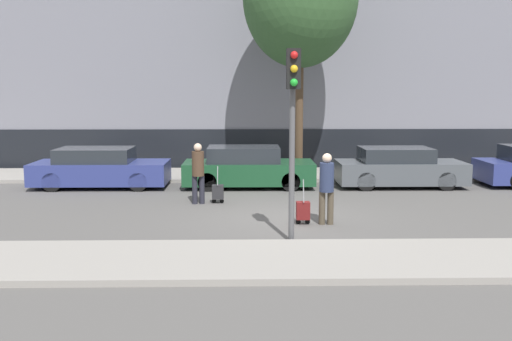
{
  "coord_description": "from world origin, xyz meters",
  "views": [
    {
      "loc": [
        -1.08,
        -13.94,
        3.18
      ],
      "look_at": [
        -0.76,
        1.8,
        0.95
      ],
      "focal_mm": 40.0,
      "sensor_mm": 36.0,
      "label": 1
    }
  ],
  "objects": [
    {
      "name": "pedestrian_right",
      "position": [
        0.86,
        -0.69,
        0.97
      ],
      "size": [
        0.35,
        0.34,
        1.71
      ],
      "rotation": [
        0.0,
        0.0,
        -0.06
      ],
      "color": "#4C4233",
      "rests_on": "ground_plane"
    },
    {
      "name": "parked_car_2",
      "position": [
        4.02,
        4.59,
        0.62
      ],
      "size": [
        4.14,
        1.73,
        1.3
      ],
      "color": "#4C5156",
      "rests_on": "ground_plane"
    },
    {
      "name": "sidewalk_far",
      "position": [
        0.0,
        7.0,
        0.06
      ],
      "size": [
        28.0,
        3.0,
        0.12
      ],
      "color": "gray",
      "rests_on": "ground_plane"
    },
    {
      "name": "parked_car_1",
      "position": [
        -0.98,
        4.63,
        0.63
      ],
      "size": [
        4.25,
        1.78,
        1.34
      ],
      "color": "#194728",
      "rests_on": "ground_plane"
    },
    {
      "name": "sidewalk_near",
      "position": [
        0.0,
        -3.75,
        0.06
      ],
      "size": [
        28.0,
        2.5,
        0.12
      ],
      "color": "gray",
      "rests_on": "ground_plane"
    },
    {
      "name": "parked_car_0",
      "position": [
        -5.83,
        4.7,
        0.62
      ],
      "size": [
        4.36,
        1.82,
        1.3
      ],
      "color": "navy",
      "rests_on": "ground_plane"
    },
    {
      "name": "ground_plane",
      "position": [
        0.0,
        0.0,
        0.0
      ],
      "size": [
        80.0,
        80.0,
        0.0
      ],
      "primitive_type": "plane",
      "color": "#565451"
    },
    {
      "name": "traffic_light",
      "position": [
        -0.1,
        -2.36,
        2.84
      ],
      "size": [
        0.28,
        0.47,
        3.99
      ],
      "color": "#515154",
      "rests_on": "ground_plane"
    },
    {
      "name": "trolley_left",
      "position": [
        -1.83,
        1.94,
        0.32
      ],
      "size": [
        0.34,
        0.29,
        1.06
      ],
      "color": "#262628",
      "rests_on": "ground_plane"
    },
    {
      "name": "pedestrian_left",
      "position": [
        -2.38,
        1.86,
        0.97
      ],
      "size": [
        0.35,
        0.34,
        1.71
      ],
      "rotation": [
        0.0,
        0.0,
        3.3
      ],
      "color": "#23232D",
      "rests_on": "ground_plane"
    },
    {
      "name": "trolley_right",
      "position": [
        0.31,
        -0.66,
        0.33
      ],
      "size": [
        0.34,
        0.29,
        1.08
      ],
      "color": "maroon",
      "rests_on": "ground_plane"
    },
    {
      "name": "building_facade",
      "position": [
        0.0,
        10.23,
        6.13
      ],
      "size": [
        28.0,
        2.11,
        12.29
      ],
      "color": "slate",
      "rests_on": "ground_plane"
    }
  ]
}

